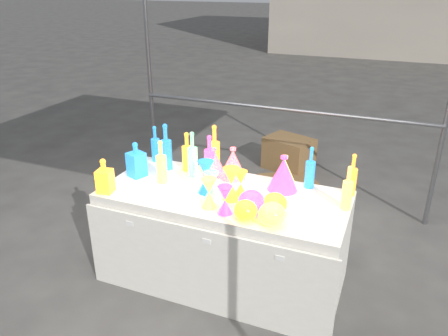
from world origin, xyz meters
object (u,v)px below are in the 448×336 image
at_px(cardboard_box_closed, 289,154).
at_px(lampshade_0, 214,161).
at_px(hourglass_0, 231,184).
at_px(globe_0, 245,211).
at_px(bottle_0, 187,151).
at_px(decanter_0, 104,176).
at_px(display_table, 224,237).

distance_m(cardboard_box_closed, lampshade_0, 2.13).
bearing_deg(hourglass_0, cardboard_box_closed, 93.88).
distance_m(globe_0, lampshade_0, 0.76).
xyz_separation_m(bottle_0, lampshade_0, (0.24, 0.00, -0.05)).
bearing_deg(lampshade_0, cardboard_box_closed, 96.15).
xyz_separation_m(decanter_0, globe_0, (1.09, 0.01, -0.07)).
bearing_deg(decanter_0, cardboard_box_closed, 63.89).
bearing_deg(display_table, decanter_0, -159.56).
distance_m(bottle_0, globe_0, 0.93).
bearing_deg(lampshade_0, bottle_0, -169.76).
height_order(display_table, hourglass_0, hourglass_0).
bearing_deg(hourglass_0, bottle_0, 146.09).
height_order(display_table, bottle_0, bottle_0).
xyz_separation_m(display_table, hourglass_0, (0.09, -0.06, 0.50)).
height_order(display_table, decanter_0, decanter_0).
relative_size(decanter_0, globe_0, 1.71).
xyz_separation_m(decanter_0, lampshade_0, (0.61, 0.59, -0.02)).
relative_size(cardboard_box_closed, globe_0, 3.58).
bearing_deg(bottle_0, cardboard_box_closed, 79.87).
xyz_separation_m(display_table, lampshade_0, (-0.20, 0.29, 0.49)).
height_order(cardboard_box_closed, lampshade_0, lampshade_0).
bearing_deg(display_table, globe_0, -47.06).
relative_size(display_table, globe_0, 11.92).
relative_size(display_table, decanter_0, 6.98).
relative_size(globe_0, lampshade_0, 0.68).
height_order(display_table, lampshade_0, lampshade_0).
xyz_separation_m(hourglass_0, globe_0, (0.19, -0.23, -0.06)).
bearing_deg(bottle_0, hourglass_0, -33.91).
bearing_deg(cardboard_box_closed, lampshade_0, -73.95).
height_order(cardboard_box_closed, decanter_0, decanter_0).
distance_m(display_table, lampshade_0, 0.60).
height_order(cardboard_box_closed, bottle_0, bottle_0).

